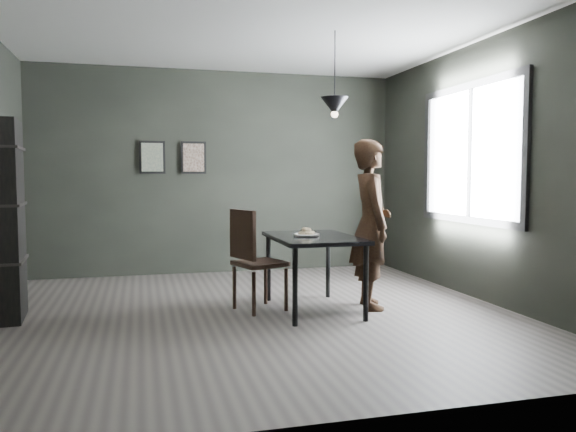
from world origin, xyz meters
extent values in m
plane|color=#393431|center=(0.00, 0.00, 0.00)|extent=(5.00, 5.00, 0.00)
cube|color=black|center=(0.00, 2.50, 1.40)|extent=(5.00, 0.10, 2.80)
cube|color=silver|center=(0.00, 0.00, 2.80)|extent=(5.00, 5.00, 0.02)
cube|color=white|center=(2.48, 0.20, 1.60)|extent=(0.02, 1.80, 1.40)
cube|color=black|center=(2.47, 0.20, 1.60)|extent=(0.04, 1.96, 1.56)
cube|color=black|center=(0.60, 0.00, 0.73)|extent=(0.80, 1.20, 0.04)
cylinder|color=black|center=(0.26, -0.54, 0.35)|extent=(0.05, 0.05, 0.71)
cylinder|color=black|center=(0.94, -0.54, 0.35)|extent=(0.05, 0.05, 0.71)
cylinder|color=black|center=(0.26, 0.54, 0.35)|extent=(0.05, 0.05, 0.71)
cylinder|color=black|center=(0.94, 0.54, 0.35)|extent=(0.05, 0.05, 0.71)
cylinder|color=white|center=(0.53, 0.01, 0.76)|extent=(0.23, 0.23, 0.01)
torus|color=#FBE7C3|center=(0.57, 0.02, 0.78)|extent=(0.10, 0.10, 0.04)
torus|color=#FBE7C3|center=(0.52, 0.05, 0.78)|extent=(0.10, 0.10, 0.04)
torus|color=#FBE7C3|center=(0.49, 0.00, 0.78)|extent=(0.10, 0.10, 0.04)
torus|color=#FBE7C3|center=(0.54, -0.03, 0.78)|extent=(0.10, 0.10, 0.04)
torus|color=#FBE7C3|center=(0.53, 0.01, 0.81)|extent=(0.14, 0.14, 0.05)
imported|color=black|center=(1.20, -0.03, 0.86)|extent=(0.50, 0.68, 1.71)
cube|color=black|center=(0.08, 0.15, 0.47)|extent=(0.56, 0.56, 0.04)
cube|color=black|center=(-0.10, 0.08, 0.78)|extent=(0.19, 0.43, 0.48)
cylinder|color=black|center=(-0.03, -0.09, 0.21)|extent=(0.04, 0.04, 0.43)
cylinder|color=black|center=(0.33, 0.04, 0.21)|extent=(0.04, 0.04, 0.43)
cylinder|color=black|center=(-0.16, 0.26, 0.21)|extent=(0.04, 0.04, 0.43)
cylinder|color=black|center=(0.20, 0.39, 0.21)|extent=(0.04, 0.04, 0.43)
cube|color=black|center=(-2.32, 0.37, 0.93)|extent=(0.40, 0.65, 1.86)
cylinder|color=black|center=(0.85, 0.10, 2.42)|extent=(0.01, 0.01, 0.75)
cone|color=black|center=(0.85, 0.10, 2.05)|extent=(0.28, 0.28, 0.18)
sphere|color=#FFE0B2|center=(0.85, 0.10, 1.97)|extent=(0.07, 0.07, 0.07)
cube|color=black|center=(-0.90, 2.47, 1.60)|extent=(0.34, 0.03, 0.44)
cube|color=#3A5249|center=(-0.90, 2.45, 1.60)|extent=(0.28, 0.01, 0.38)
cube|color=black|center=(-0.35, 2.47, 1.60)|extent=(0.34, 0.03, 0.44)
cube|color=#4F382D|center=(-0.35, 2.45, 1.60)|extent=(0.28, 0.01, 0.38)
camera|label=1|loc=(-1.06, -5.31, 1.34)|focal=35.00mm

